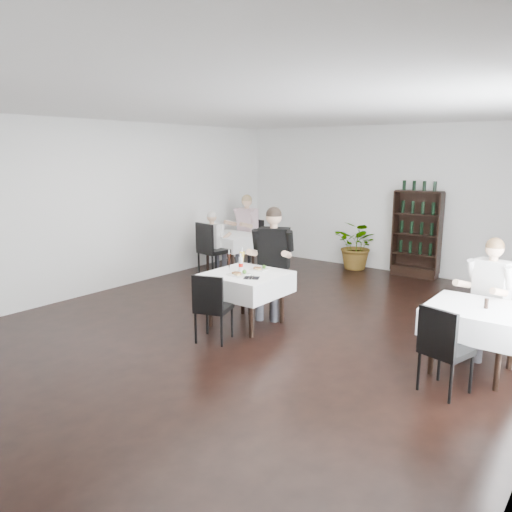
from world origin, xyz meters
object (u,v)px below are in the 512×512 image
(potted_tree, at_px, (358,245))
(wine_shelf, at_px, (416,235))
(diner_main, at_px, (272,253))
(main_table, at_px, (246,283))

(potted_tree, bearing_deg, wine_shelf, 5.44)
(diner_main, bearing_deg, main_table, -91.15)
(potted_tree, bearing_deg, main_table, -85.91)
(main_table, bearing_deg, potted_tree, 94.09)
(potted_tree, distance_m, diner_main, 3.62)
(main_table, xyz_separation_m, diner_main, (0.01, 0.62, 0.34))
(diner_main, bearing_deg, wine_shelf, 76.50)
(main_table, height_order, potted_tree, potted_tree)
(wine_shelf, height_order, potted_tree, wine_shelf)
(potted_tree, bearing_deg, diner_main, -85.02)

